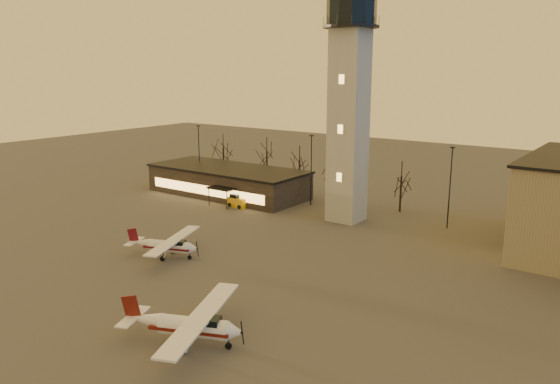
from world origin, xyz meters
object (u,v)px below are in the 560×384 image
(control_tower, at_px, (349,93))
(cessna_rear, at_px, (171,249))
(terminal, at_px, (228,181))
(cessna_front, at_px, (196,330))
(service_cart, at_px, (238,202))

(control_tower, bearing_deg, cessna_rear, -108.14)
(terminal, xyz_separation_m, cessna_rear, (14.33, -25.39, -1.16))
(cessna_front, distance_m, cessna_rear, 19.19)
(control_tower, distance_m, cessna_front, 39.03)
(cessna_rear, bearing_deg, cessna_front, -58.83)
(cessna_rear, relative_size, service_cart, 3.41)
(terminal, distance_m, cessna_rear, 29.17)
(service_cart, bearing_deg, cessna_front, -49.36)
(control_tower, height_order, cessna_front, control_tower)
(control_tower, height_order, service_cart, control_tower)
(cessna_rear, distance_m, service_cart, 21.98)
(control_tower, bearing_deg, terminal, 174.85)
(terminal, height_order, service_cart, terminal)
(control_tower, relative_size, terminal, 1.28)
(terminal, height_order, cessna_rear, terminal)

